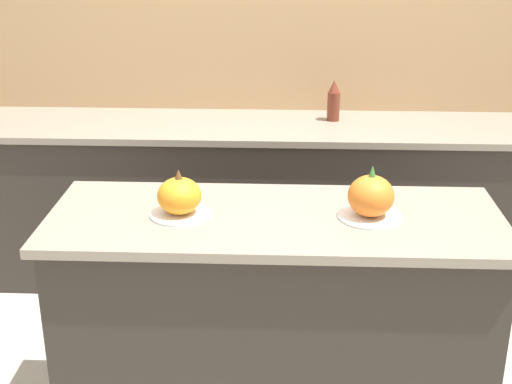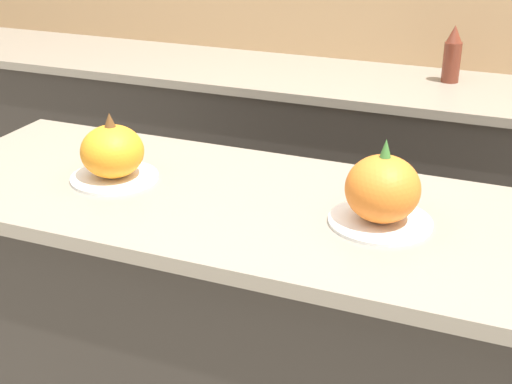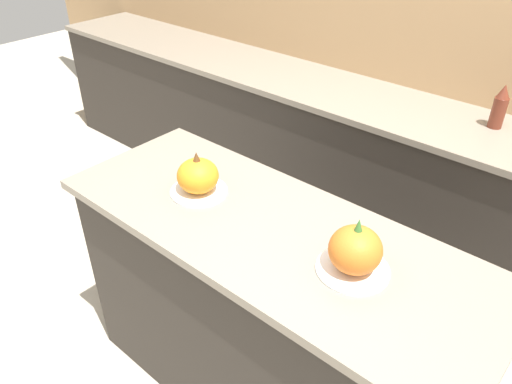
% 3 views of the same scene
% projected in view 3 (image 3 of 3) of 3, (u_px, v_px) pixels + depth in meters
% --- Properties ---
extents(wall_back, '(8.00, 0.06, 2.50)m').
position_uv_depth(wall_back, '(471.00, 36.00, 2.60)').
color(wall_back, tan).
rests_on(wall_back, ground_plane).
extents(kitchen_island, '(1.64, 0.63, 0.95)m').
position_uv_depth(kitchen_island, '(267.00, 321.00, 1.99)').
color(kitchen_island, '#2D2823').
rests_on(kitchen_island, ground_plane).
extents(back_counter, '(6.00, 0.60, 0.90)m').
position_uv_depth(back_counter, '(416.00, 190.00, 2.83)').
color(back_counter, '#2D2823').
rests_on(back_counter, ground_plane).
extents(pumpkin_cake_left, '(0.22, 0.22, 0.17)m').
position_uv_depth(pumpkin_cake_left, '(198.00, 177.00, 1.87)').
color(pumpkin_cake_left, white).
rests_on(pumpkin_cake_left, kitchen_island).
extents(pumpkin_cake_right, '(0.23, 0.23, 0.20)m').
position_uv_depth(pumpkin_cake_right, '(356.00, 251.00, 1.51)').
color(pumpkin_cake_right, white).
rests_on(pumpkin_cake_right, kitchen_island).
extents(bottle_tall, '(0.07, 0.07, 0.22)m').
position_uv_depth(bottle_tall, '(500.00, 107.00, 2.42)').
color(bottle_tall, maroon).
rests_on(bottle_tall, back_counter).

